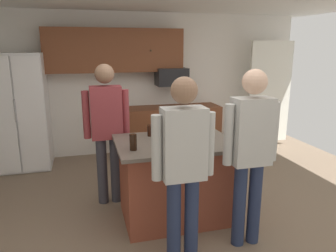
{
  "coord_description": "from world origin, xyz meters",
  "views": [
    {
      "loc": [
        -0.99,
        -3.19,
        1.98
      ],
      "look_at": [
        -0.02,
        0.45,
        1.05
      ],
      "focal_mm": 34.18,
      "sensor_mm": 36.0,
      "label": 1
    }
  ],
  "objects_px": {
    "kitchen_island": "(175,179)",
    "glass_stout_tall": "(176,129)",
    "microwave_over_range": "(172,77)",
    "person_guest_right": "(107,125)",
    "person_elder_center": "(251,147)",
    "tumbler_amber": "(133,142)",
    "mug_ceramic_white": "(165,143)",
    "glass_short_whisky": "(150,131)",
    "person_guest_left": "(183,161)",
    "glass_dark_ale": "(170,136)",
    "refrigerator": "(20,112)",
    "mug_blue_stoneware": "(186,142)"
  },
  "relations": [
    {
      "from": "glass_stout_tall",
      "to": "glass_dark_ale",
      "type": "height_order",
      "value": "glass_dark_ale"
    },
    {
      "from": "person_elder_center",
      "to": "mug_blue_stoneware",
      "type": "xyz_separation_m",
      "value": [
        -0.5,
        0.48,
        -0.05
      ]
    },
    {
      "from": "person_guest_right",
      "to": "glass_dark_ale",
      "type": "height_order",
      "value": "person_guest_right"
    },
    {
      "from": "glass_stout_tall",
      "to": "microwave_over_range",
      "type": "bearing_deg",
      "value": 75.97
    },
    {
      "from": "glass_stout_tall",
      "to": "refrigerator",
      "type": "bearing_deg",
      "value": 137.0
    },
    {
      "from": "kitchen_island",
      "to": "glass_stout_tall",
      "type": "distance_m",
      "value": 0.62
    },
    {
      "from": "glass_dark_ale",
      "to": "tumbler_amber",
      "type": "xyz_separation_m",
      "value": [
        -0.44,
        -0.18,
        0.01
      ]
    },
    {
      "from": "refrigerator",
      "to": "kitchen_island",
      "type": "relative_size",
      "value": 1.43
    },
    {
      "from": "person_elder_center",
      "to": "refrigerator",
      "type": "bearing_deg",
      "value": 1.97
    },
    {
      "from": "kitchen_island",
      "to": "mug_blue_stoneware",
      "type": "xyz_separation_m",
      "value": [
        0.06,
        -0.21,
        0.52
      ]
    },
    {
      "from": "person_guest_left",
      "to": "glass_short_whisky",
      "type": "relative_size",
      "value": 12.83
    },
    {
      "from": "refrigerator",
      "to": "mug_ceramic_white",
      "type": "xyz_separation_m",
      "value": [
        1.82,
        -2.44,
        0.05
      ]
    },
    {
      "from": "refrigerator",
      "to": "mug_ceramic_white",
      "type": "distance_m",
      "value": 3.04
    },
    {
      "from": "glass_short_whisky",
      "to": "mug_ceramic_white",
      "type": "bearing_deg",
      "value": -82.34
    },
    {
      "from": "microwave_over_range",
      "to": "glass_stout_tall",
      "type": "distance_m",
      "value": 2.17
    },
    {
      "from": "person_guest_right",
      "to": "glass_stout_tall",
      "type": "relative_size",
      "value": 13.31
    },
    {
      "from": "person_guest_left",
      "to": "glass_stout_tall",
      "type": "bearing_deg",
      "value": -2.17
    },
    {
      "from": "person_guest_right",
      "to": "mug_blue_stoneware",
      "type": "distance_m",
      "value": 1.12
    },
    {
      "from": "mug_blue_stoneware",
      "to": "mug_ceramic_white",
      "type": "height_order",
      "value": "mug_ceramic_white"
    },
    {
      "from": "person_guest_right",
      "to": "mug_ceramic_white",
      "type": "relative_size",
      "value": 13.49
    },
    {
      "from": "kitchen_island",
      "to": "microwave_over_range",
      "type": "bearing_deg",
      "value": 75.32
    },
    {
      "from": "person_guest_left",
      "to": "glass_dark_ale",
      "type": "bearing_deg",
      "value": 4.17
    },
    {
      "from": "kitchen_island",
      "to": "mug_blue_stoneware",
      "type": "relative_size",
      "value": 10.66
    },
    {
      "from": "glass_dark_ale",
      "to": "mug_blue_stoneware",
      "type": "bearing_deg",
      "value": -57.59
    },
    {
      "from": "refrigerator",
      "to": "mug_blue_stoneware",
      "type": "relative_size",
      "value": 15.21
    },
    {
      "from": "refrigerator",
      "to": "person_guest_left",
      "type": "bearing_deg",
      "value": -59.2
    },
    {
      "from": "glass_dark_ale",
      "to": "person_elder_center",
      "type": "bearing_deg",
      "value": -47.09
    },
    {
      "from": "glass_dark_ale",
      "to": "kitchen_island",
      "type": "bearing_deg",
      "value": 17.25
    },
    {
      "from": "microwave_over_range",
      "to": "glass_stout_tall",
      "type": "bearing_deg",
      "value": -104.03
    },
    {
      "from": "person_guest_left",
      "to": "mug_blue_stoneware",
      "type": "height_order",
      "value": "person_guest_left"
    },
    {
      "from": "kitchen_island",
      "to": "tumbler_amber",
      "type": "relative_size",
      "value": 7.84
    },
    {
      "from": "kitchen_island",
      "to": "glass_short_whisky",
      "type": "height_order",
      "value": "glass_short_whisky"
    },
    {
      "from": "mug_blue_stoneware",
      "to": "tumbler_amber",
      "type": "bearing_deg",
      "value": 178.69
    },
    {
      "from": "microwave_over_range",
      "to": "person_elder_center",
      "type": "bearing_deg",
      "value": -91.01
    },
    {
      "from": "refrigerator",
      "to": "mug_ceramic_white",
      "type": "bearing_deg",
      "value": -53.23
    },
    {
      "from": "kitchen_island",
      "to": "glass_stout_tall",
      "type": "bearing_deg",
      "value": 70.82
    },
    {
      "from": "refrigerator",
      "to": "glass_dark_ale",
      "type": "height_order",
      "value": "refrigerator"
    },
    {
      "from": "microwave_over_range",
      "to": "person_guest_left",
      "type": "bearing_deg",
      "value": -103.76
    },
    {
      "from": "microwave_over_range",
      "to": "person_guest_right",
      "type": "bearing_deg",
      "value": -127.06
    },
    {
      "from": "glass_dark_ale",
      "to": "glass_short_whisky",
      "type": "relative_size",
      "value": 1.05
    },
    {
      "from": "refrigerator",
      "to": "glass_stout_tall",
      "type": "xyz_separation_m",
      "value": [
        2.08,
        -1.94,
        0.06
      ]
    },
    {
      "from": "microwave_over_range",
      "to": "person_elder_center",
      "type": "xyz_separation_m",
      "value": [
        -0.05,
        -3.05,
        -0.41
      ]
    },
    {
      "from": "microwave_over_range",
      "to": "person_guest_right",
      "type": "relative_size",
      "value": 0.31
    },
    {
      "from": "kitchen_island",
      "to": "glass_dark_ale",
      "type": "relative_size",
      "value": 9.27
    },
    {
      "from": "refrigerator",
      "to": "glass_stout_tall",
      "type": "height_order",
      "value": "refrigerator"
    },
    {
      "from": "glass_short_whisky",
      "to": "microwave_over_range",
      "type": "bearing_deg",
      "value": 67.82
    },
    {
      "from": "mug_ceramic_white",
      "to": "glass_short_whisky",
      "type": "distance_m",
      "value": 0.49
    },
    {
      "from": "glass_dark_ale",
      "to": "glass_short_whisky",
      "type": "height_order",
      "value": "glass_dark_ale"
    },
    {
      "from": "person_elder_center",
      "to": "glass_dark_ale",
      "type": "height_order",
      "value": "person_elder_center"
    },
    {
      "from": "person_guest_left",
      "to": "glass_stout_tall",
      "type": "distance_m",
      "value": 1.14
    }
  ]
}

